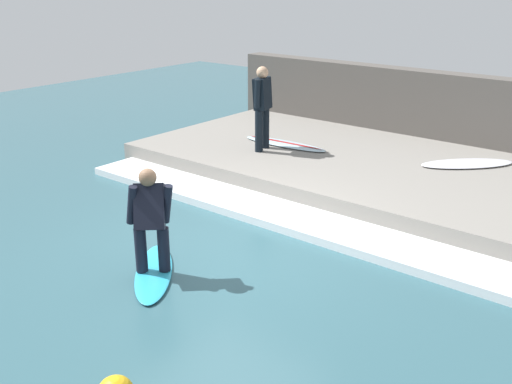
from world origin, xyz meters
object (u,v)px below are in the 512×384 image
object	(u,v)px
surfer_waiting_near	(262,104)
surfboard_waiting_near	(285,144)
surfboard_riding	(154,272)
surfer_riding	(150,216)
surfboard_spare	(467,163)

from	to	relation	value
surfer_waiting_near	surfboard_waiting_near	size ratio (longest dim) A/B	0.85
surfboard_riding	surfer_waiting_near	bearing A→B (deg)	21.10
surfboard_riding	surfer_riding	size ratio (longest dim) A/B	1.10
surfer_riding	surfer_waiting_near	world-z (taller)	surfer_waiting_near
surfer_waiting_near	surfboard_spare	world-z (taller)	surfer_waiting_near
surfboard_waiting_near	surfboard_riding	bearing A→B (deg)	-162.75
surfboard_waiting_near	surfer_waiting_near	bearing A→B (deg)	162.81
surfboard_spare	surfboard_waiting_near	bearing A→B (deg)	106.53
surfer_riding	surfboard_spare	size ratio (longest dim) A/B	0.83
surfer_waiting_near	surfboard_spare	xyz separation A→B (m)	(1.59, -3.65, -0.91)
surfboard_riding	surfboard_waiting_near	size ratio (longest dim) A/B	0.79
surfer_riding	surfer_waiting_near	size ratio (longest dim) A/B	0.85
surfer_riding	surfer_waiting_near	distance (m)	4.91
surfer_waiting_near	surfboard_spare	size ratio (longest dim) A/B	0.98
surfer_waiting_near	surfboard_spare	bearing A→B (deg)	-66.51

